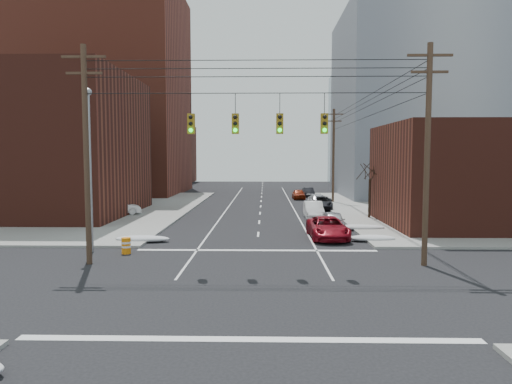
{
  "coord_description": "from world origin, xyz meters",
  "views": [
    {
      "loc": [
        0.47,
        -19.77,
        5.48
      ],
      "look_at": [
        -0.15,
        12.01,
        3.0
      ],
      "focal_mm": 32.0,
      "sensor_mm": 36.0,
      "label": 1
    }
  ],
  "objects_px": {
    "parked_car_b": "(313,210)",
    "lot_car_c": "(84,208)",
    "parked_car_f": "(308,192)",
    "lot_car_d": "(89,201)",
    "red_pickup": "(328,228)",
    "parked_car_a": "(334,221)",
    "construction_barrel": "(126,245)",
    "parked_car_c": "(322,203)",
    "lot_car_b": "(124,200)",
    "parked_car_d": "(318,201)",
    "lot_car_a": "(119,208)",
    "parked_car_e": "(299,194)"
  },
  "relations": [
    {
      "from": "lot_car_c",
      "to": "parked_car_e",
      "type": "bearing_deg",
      "value": -49.92
    },
    {
      "from": "parked_car_a",
      "to": "parked_car_c",
      "type": "relative_size",
      "value": 0.83
    },
    {
      "from": "parked_car_e",
      "to": "parked_car_f",
      "type": "distance_m",
      "value": 4.1
    },
    {
      "from": "lot_car_c",
      "to": "parked_car_a",
      "type": "bearing_deg",
      "value": -108.14
    },
    {
      "from": "parked_car_d",
      "to": "parked_car_f",
      "type": "relative_size",
      "value": 1.25
    },
    {
      "from": "parked_car_a",
      "to": "parked_car_b",
      "type": "height_order",
      "value": "parked_car_b"
    },
    {
      "from": "parked_car_a",
      "to": "lot_car_d",
      "type": "xyz_separation_m",
      "value": [
        -23.55,
        13.3,
        0.2
      ]
    },
    {
      "from": "lot_car_a",
      "to": "lot_car_b",
      "type": "bearing_deg",
      "value": -7.58
    },
    {
      "from": "parked_car_d",
      "to": "lot_car_b",
      "type": "bearing_deg",
      "value": 174.02
    },
    {
      "from": "red_pickup",
      "to": "parked_car_d",
      "type": "relative_size",
      "value": 1.11
    },
    {
      "from": "lot_car_b",
      "to": "construction_barrel",
      "type": "distance_m",
      "value": 24.28
    },
    {
      "from": "parked_car_f",
      "to": "lot_car_b",
      "type": "bearing_deg",
      "value": -149.45
    },
    {
      "from": "lot_car_b",
      "to": "lot_car_d",
      "type": "distance_m",
      "value": 3.46
    },
    {
      "from": "red_pickup",
      "to": "parked_car_a",
      "type": "bearing_deg",
      "value": 73.66
    },
    {
      "from": "parked_car_e",
      "to": "parked_car_a",
      "type": "bearing_deg",
      "value": -89.25
    },
    {
      "from": "parked_car_d",
      "to": "construction_barrel",
      "type": "xyz_separation_m",
      "value": [
        -13.56,
        -23.37,
        -0.22
      ]
    },
    {
      "from": "parked_car_d",
      "to": "lot_car_b",
      "type": "distance_m",
      "value": 20.91
    },
    {
      "from": "parked_car_e",
      "to": "parked_car_f",
      "type": "height_order",
      "value": "parked_car_e"
    },
    {
      "from": "parked_car_a",
      "to": "parked_car_e",
      "type": "bearing_deg",
      "value": 97.29
    },
    {
      "from": "lot_car_d",
      "to": "parked_car_c",
      "type": "bearing_deg",
      "value": -93.77
    },
    {
      "from": "parked_car_c",
      "to": "red_pickup",
      "type": "bearing_deg",
      "value": -89.48
    },
    {
      "from": "parked_car_a",
      "to": "lot_car_b",
      "type": "distance_m",
      "value": 25.01
    },
    {
      "from": "parked_car_a",
      "to": "parked_car_d",
      "type": "distance_m",
      "value": 14.82
    },
    {
      "from": "parked_car_f",
      "to": "lot_car_b",
      "type": "distance_m",
      "value": 25.23
    },
    {
      "from": "red_pickup",
      "to": "lot_car_b",
      "type": "relative_size",
      "value": 1.04
    },
    {
      "from": "parked_car_f",
      "to": "parked_car_e",
      "type": "bearing_deg",
      "value": -115.62
    },
    {
      "from": "lot_car_b",
      "to": "lot_car_c",
      "type": "height_order",
      "value": "lot_car_b"
    },
    {
      "from": "parked_car_b",
      "to": "lot_car_a",
      "type": "relative_size",
      "value": 1.16
    },
    {
      "from": "parked_car_a",
      "to": "parked_car_f",
      "type": "relative_size",
      "value": 1.05
    },
    {
      "from": "parked_car_d",
      "to": "parked_car_b",
      "type": "bearing_deg",
      "value": -106.31
    },
    {
      "from": "red_pickup",
      "to": "parked_car_f",
      "type": "bearing_deg",
      "value": 85.51
    },
    {
      "from": "red_pickup",
      "to": "parked_car_b",
      "type": "height_order",
      "value": "parked_car_b"
    },
    {
      "from": "parked_car_a",
      "to": "parked_car_e",
      "type": "xyz_separation_m",
      "value": [
        -0.82,
        24.61,
        -0.03
      ]
    },
    {
      "from": "lot_car_c",
      "to": "lot_car_d",
      "type": "bearing_deg",
      "value": 17.17
    },
    {
      "from": "parked_car_a",
      "to": "construction_barrel",
      "type": "relative_size",
      "value": 4.34
    },
    {
      "from": "red_pickup",
      "to": "parked_car_e",
      "type": "bearing_deg",
      "value": 88.35
    },
    {
      "from": "lot_car_c",
      "to": "lot_car_d",
      "type": "height_order",
      "value": "lot_car_d"
    },
    {
      "from": "lot_car_b",
      "to": "parked_car_b",
      "type": "bearing_deg",
      "value": -121.17
    },
    {
      "from": "lot_car_a",
      "to": "lot_car_d",
      "type": "relative_size",
      "value": 0.91
    },
    {
      "from": "lot_car_c",
      "to": "construction_barrel",
      "type": "height_order",
      "value": "lot_car_c"
    },
    {
      "from": "red_pickup",
      "to": "lot_car_b",
      "type": "height_order",
      "value": "lot_car_b"
    },
    {
      "from": "parked_car_b",
      "to": "lot_car_d",
      "type": "xyz_separation_m",
      "value": [
        -22.73,
        6.68,
        0.14
      ]
    },
    {
      "from": "lot_car_a",
      "to": "parked_car_a",
      "type": "bearing_deg",
      "value": -133.71
    },
    {
      "from": "parked_car_f",
      "to": "lot_car_d",
      "type": "relative_size",
      "value": 0.88
    },
    {
      "from": "red_pickup",
      "to": "lot_car_c",
      "type": "relative_size",
      "value": 1.21
    },
    {
      "from": "red_pickup",
      "to": "parked_car_d",
      "type": "bearing_deg",
      "value": 83.85
    },
    {
      "from": "parked_car_b",
      "to": "lot_car_c",
      "type": "bearing_deg",
      "value": 179.41
    },
    {
      "from": "parked_car_e",
      "to": "construction_barrel",
      "type": "bearing_deg",
      "value": -111.29
    },
    {
      "from": "red_pickup",
      "to": "lot_car_c",
      "type": "distance_m",
      "value": 23.31
    },
    {
      "from": "lot_car_c",
      "to": "red_pickup",
      "type": "bearing_deg",
      "value": -117.13
    }
  ]
}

